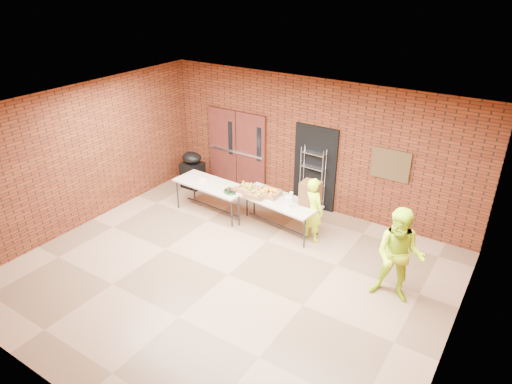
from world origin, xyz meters
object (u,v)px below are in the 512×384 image
coffee_dispenser (310,193)px  volunteer_woman (313,210)px  table_left (211,186)px  wire_rack (312,179)px  covered_grill (192,170)px  volunteer_man (399,256)px  table_right (278,202)px

coffee_dispenser → volunteer_woman: size_ratio=0.36×
table_left → volunteer_woman: 2.61m
coffee_dispenser → volunteer_woman: 0.35m
wire_rack → table_left: size_ratio=0.85×
covered_grill → volunteer_man: volunteer_man is taller
wire_rack → table_left: wire_rack is taller
table_right → volunteer_man: bearing=-9.5°
volunteer_woman → volunteer_man: volunteer_man is taller
coffee_dispenser → covered_grill: size_ratio=0.52×
wire_rack → covered_grill: (-3.27, -0.62, -0.30)m
table_right → volunteer_woman: (0.82, 0.07, 0.02)m
wire_rack → volunteer_woman: (0.65, -1.26, -0.07)m
coffee_dispenser → volunteer_woman: volunteer_woman is taller
volunteer_woman → volunteer_man: bearing=171.0°
covered_grill → table_right: bearing=-13.4°
table_right → coffee_dispenser: 0.79m
coffee_dispenser → table_left: bearing=-172.9°
table_left → volunteer_man: 4.82m
wire_rack → table_right: (-0.17, -1.33, -0.09)m
table_right → table_left: bearing=-168.5°
table_left → coffee_dispenser: coffee_dispenser is taller
table_right → volunteer_man: (2.97, -0.90, 0.18)m
covered_grill → volunteer_woman: (3.92, -0.64, 0.23)m
volunteer_man → table_right: bearing=156.9°
coffee_dispenser → wire_rack: bearing=114.4°
wire_rack → table_left: bearing=-139.0°
volunteer_man → coffee_dispenser: bearing=148.4°
table_right → volunteer_woman: bearing=12.4°
table_left → covered_grill: bearing=150.5°
coffee_dispenser → volunteer_man: bearing=-25.3°
coffee_dispenser → covered_grill: coffee_dispenser is taller
volunteer_man → table_left: bearing=164.5°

